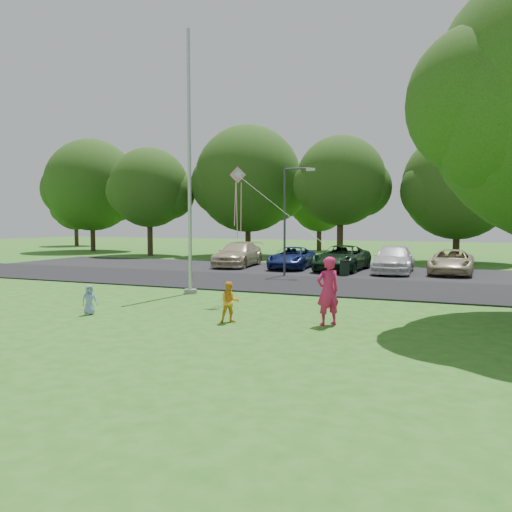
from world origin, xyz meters
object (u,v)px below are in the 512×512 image
at_px(child_yellow, 230,302).
at_px(child_blue, 89,300).
at_px(flagpole, 190,185).
at_px(street_lamp, 289,211).
at_px(woman, 328,291).
at_px(trash_can, 344,268).
at_px(kite, 239,189).

height_order(child_yellow, child_blue, child_yellow).
relative_size(flagpole, street_lamp, 1.81).
bearing_deg(street_lamp, woman, -72.64).
bearing_deg(woman, street_lamp, -111.20).
xyz_separation_m(flagpole, child_blue, (-0.62, -5.02, -3.72)).
relative_size(street_lamp, woman, 2.99).
height_order(street_lamp, trash_can, street_lamp).
bearing_deg(trash_can, flagpole, -118.43).
distance_m(woman, kite, 5.31).
relative_size(trash_can, child_yellow, 0.73).
relative_size(flagpole, woman, 5.41).
bearing_deg(woman, trash_can, -124.78).
height_order(flagpole, woman, flagpole).
bearing_deg(kite, child_yellow, -85.80).
height_order(flagpole, child_yellow, flagpole).
relative_size(trash_can, woman, 0.45).
bearing_deg(trash_can, kite, -99.97).
height_order(woman, child_yellow, woman).
relative_size(woman, child_blue, 2.07).
distance_m(child_yellow, child_blue, 4.43).
bearing_deg(trash_can, child_yellow, -92.56).
relative_size(flagpole, trash_can, 11.99).
height_order(child_blue, kite, kite).
xyz_separation_m(flagpole, woman, (6.36, -3.82, -3.24)).
xyz_separation_m(child_blue, kite, (3.31, 3.65, 3.43)).
bearing_deg(child_yellow, trash_can, 51.97).
bearing_deg(flagpole, kite, -27.03).
xyz_separation_m(trash_can, child_yellow, (-0.56, -12.50, 0.15)).
bearing_deg(child_blue, child_yellow, -51.68).
bearing_deg(woman, child_yellow, -29.73).
relative_size(flagpole, kite, 2.48).
distance_m(trash_can, child_yellow, 12.51).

